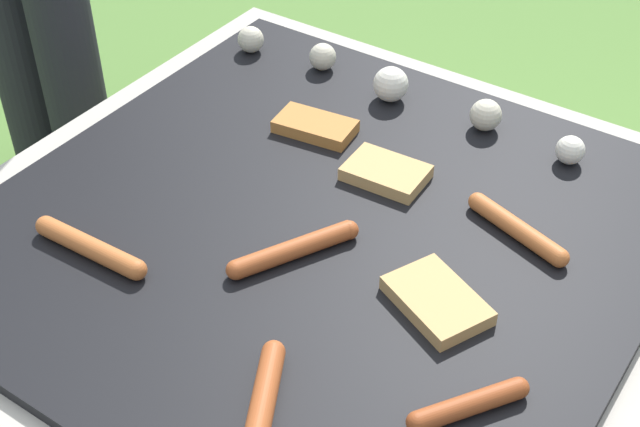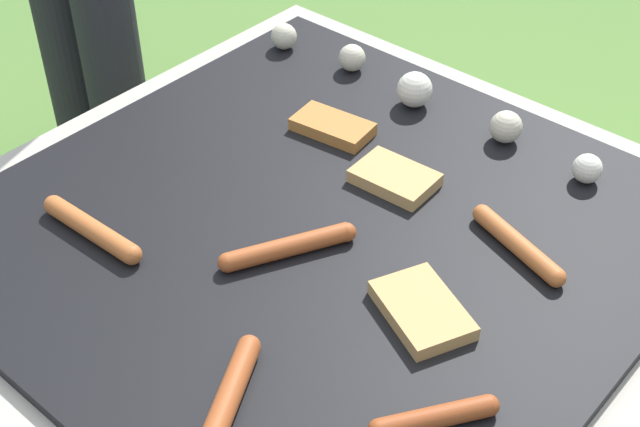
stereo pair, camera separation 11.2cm
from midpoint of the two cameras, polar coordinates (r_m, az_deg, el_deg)
name	(u,v)px [view 1 (the left image)]	position (r m, az deg, el deg)	size (l,w,h in m)	color
ground_plane	(320,397)	(1.48, -2.20, -11.77)	(14.00, 14.00, 0.00)	#567F38
grill	(320,320)	(1.34, -2.39, -6.90)	(0.99, 0.99, 0.37)	#B2AA9E
sausage_back_right	(517,229)	(1.21, 9.94, -1.06)	(0.17, 0.07, 0.03)	#B7602D
sausage_front_right	(90,247)	(1.21, -17.09, -2.18)	(0.19, 0.03, 0.03)	#B7602D
sausage_front_center	(469,405)	(0.99, 6.27, -12.22)	(0.09, 0.13, 0.02)	#93421E
sausage_mid_left	(294,249)	(1.16, -4.40, -2.39)	(0.10, 0.17, 0.03)	#A34C23
sausage_back_center	(261,412)	(0.98, -7.11, -12.65)	(0.11, 0.18, 0.03)	#A34C23
bread_slice_left	(315,126)	(1.39, -2.62, 5.52)	(0.13, 0.08, 0.02)	#B27033
bread_slice_right	(437,301)	(1.10, 4.61, -5.70)	(0.15, 0.13, 0.02)	tan
bread_slice_center	(386,173)	(1.29, 1.78, 2.53)	(0.12, 0.09, 0.02)	tan
mushroom_row	(425,95)	(1.44, 4.53, 7.47)	(0.79, 0.07, 0.06)	beige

